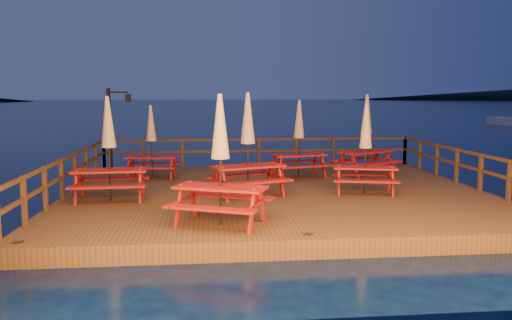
% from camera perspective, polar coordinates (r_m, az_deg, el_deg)
% --- Properties ---
extents(ground, '(500.00, 500.00, 0.00)m').
position_cam_1_polar(ground, '(14.67, 2.32, -5.01)').
color(ground, black).
rests_on(ground, ground).
extents(deck, '(12.00, 10.00, 0.40)m').
position_cam_1_polar(deck, '(14.63, 2.32, -4.25)').
color(deck, '#473116').
rests_on(deck, ground).
extents(deck_piles, '(11.44, 9.44, 1.40)m').
position_cam_1_polar(deck_piles, '(14.74, 2.31, -6.15)').
color(deck_piles, '#342310').
rests_on(deck_piles, ground).
extents(railing, '(11.80, 9.75, 1.10)m').
position_cam_1_polar(railing, '(16.21, 1.47, 0.38)').
color(railing, '#342310').
rests_on(railing, deck).
extents(lamp_post, '(0.85, 0.18, 3.00)m').
position_cam_1_polar(lamp_post, '(19.06, -15.95, 4.28)').
color(lamp_post, black).
rests_on(lamp_post, deck).
extents(picnic_table_0, '(2.10, 1.86, 2.59)m').
position_cam_1_polar(picnic_table_0, '(16.73, 4.93, 2.58)').
color(picnic_table_0, maroon).
rests_on(picnic_table_0, deck).
extents(picnic_table_1, '(2.42, 2.24, 2.80)m').
position_cam_1_polar(picnic_table_1, '(10.60, -4.10, 0.26)').
color(picnic_table_1, maroon).
rests_on(picnic_table_1, deck).
extents(picnic_table_2, '(2.03, 1.79, 2.51)m').
position_cam_1_polar(picnic_table_2, '(14.33, 12.40, 1.41)').
color(picnic_table_2, maroon).
rests_on(picnic_table_2, deck).
extents(picnic_table_3, '(2.40, 2.18, 2.83)m').
position_cam_1_polar(picnic_table_3, '(13.56, -0.94, 1.97)').
color(picnic_table_3, maroon).
rests_on(picnic_table_3, deck).
extents(picnic_table_4, '(1.84, 1.57, 2.43)m').
position_cam_1_polar(picnic_table_4, '(16.87, -11.87, 2.20)').
color(picnic_table_4, maroon).
rests_on(picnic_table_4, deck).
extents(picnic_table_5, '(1.98, 1.65, 2.74)m').
position_cam_1_polar(picnic_table_5, '(13.58, -16.46, 1.46)').
color(picnic_table_5, maroon).
rests_on(picnic_table_5, deck).
extents(picnic_table_6, '(2.45, 2.29, 2.77)m').
position_cam_1_polar(picnic_table_6, '(17.54, 12.47, 2.97)').
color(picnic_table_6, maroon).
rests_on(picnic_table_6, deck).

